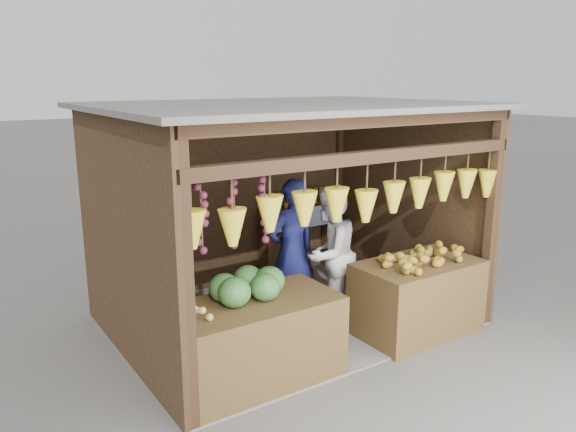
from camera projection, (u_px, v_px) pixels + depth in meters
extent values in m
plane|color=#514F49|center=(287.00, 318.00, 7.04)|extent=(80.00, 80.00, 0.00)
cube|color=slate|center=(287.00, 318.00, 7.04)|extent=(4.00, 3.00, 0.02)
cube|color=black|center=(229.00, 197.00, 7.94)|extent=(4.00, 0.06, 2.60)
cube|color=black|center=(122.00, 245.00, 5.65)|extent=(0.06, 3.00, 2.60)
cube|color=black|center=(407.00, 199.00, 7.81)|extent=(0.06, 3.00, 2.60)
cube|color=#605B54|center=(287.00, 105.00, 6.41)|extent=(4.30, 3.30, 0.06)
cube|color=black|center=(186.00, 286.00, 4.52)|extent=(0.11, 0.11, 2.60)
cube|color=black|center=(492.00, 221.00, 6.61)|extent=(0.11, 0.11, 2.60)
cube|color=black|center=(90.00, 216.00, 6.85)|extent=(0.11, 0.11, 2.60)
cube|color=black|center=(339.00, 184.00, 8.94)|extent=(0.11, 0.11, 2.60)
cube|color=black|center=(371.00, 157.00, 5.35)|extent=(4.00, 0.12, 0.12)
cube|color=black|center=(372.00, 121.00, 5.27)|extent=(4.00, 0.12, 0.12)
cube|color=#382314|center=(298.00, 208.00, 8.41)|extent=(1.25, 0.30, 0.05)
cube|color=#382314|center=(265.00, 247.00, 8.22)|extent=(0.05, 0.28, 1.05)
cube|color=#382314|center=(328.00, 235.00, 8.85)|extent=(0.05, 0.28, 1.05)
cube|color=blue|center=(304.00, 218.00, 8.31)|extent=(1.25, 0.02, 0.30)
cube|color=#443016|center=(252.00, 342.00, 5.48)|extent=(1.74, 0.85, 0.84)
cube|color=#463217|center=(417.00, 297.00, 6.58)|extent=(1.46, 0.85, 0.86)
cube|color=black|center=(154.00, 340.00, 6.11)|extent=(0.34, 0.34, 0.32)
imported|color=#14174C|center=(292.00, 252.00, 6.73)|extent=(0.67, 0.45, 1.80)
imported|color=white|center=(329.00, 254.00, 6.84)|extent=(1.00, 0.89, 1.70)
imported|color=#502E20|center=(151.00, 282.00, 5.95)|extent=(0.59, 0.57, 1.02)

